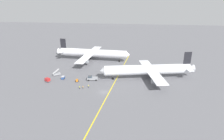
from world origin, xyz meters
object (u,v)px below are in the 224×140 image
object	(u,v)px
gse_stair_truck_yellow	(57,74)
ground_crew_marshaller_foreground	(80,87)
gse_container_dolly_flat	(47,80)
gse_baggage_cart_near_cluster	(63,78)
airliner_being_pushed	(148,70)
airliner_at_gate_left	(93,53)
gse_gpu_cart_small	(77,80)
pushback_tug	(92,78)
ground_crew_ramp_agent_by_cones	(83,87)
ground_crew_wing_walker_right	(89,86)

from	to	relation	value
gse_stair_truck_yellow	ground_crew_marshaller_foreground	world-z (taller)	gse_stair_truck_yellow
gse_container_dolly_flat	gse_baggage_cart_near_cluster	xyz separation A→B (m)	(7.26, 5.06, -0.31)
gse_baggage_cart_near_cluster	ground_crew_marshaller_foreground	distance (m)	17.89
airliner_being_pushed	gse_baggage_cart_near_cluster	xyz separation A→B (m)	(-49.70, -8.65, -4.66)
gse_stair_truck_yellow	airliner_being_pushed	bearing A→B (deg)	3.71
airliner_at_gate_left	gse_stair_truck_yellow	xyz separation A→B (m)	(-14.60, -34.10, -4.82)
gse_gpu_cart_small	gse_stair_truck_yellow	world-z (taller)	gse_stair_truck_yellow
airliner_at_gate_left	gse_gpu_cart_small	world-z (taller)	airliner_at_gate_left
pushback_tug	gse_baggage_cart_near_cluster	distance (m)	17.50
gse_gpu_cart_small	gse_baggage_cart_near_cluster	size ratio (longest dim) A/B	0.86
pushback_tug	ground_crew_marshaller_foreground	distance (m)	12.96
airliner_at_gate_left	ground_crew_marshaller_foreground	size ratio (longest dim) A/B	33.98
airliner_at_gate_left	ground_crew_ramp_agent_by_cones	xyz separation A→B (m)	(7.32, -49.95, -5.01)
gse_container_dolly_flat	gse_baggage_cart_near_cluster	world-z (taller)	gse_container_dolly_flat
ground_crew_ramp_agent_by_cones	ground_crew_marshaller_foreground	size ratio (longest dim) A/B	0.96
airliner_at_gate_left	gse_baggage_cart_near_cluster	xyz separation A→B (m)	(-8.26, -39.11, -4.99)
gse_gpu_cart_small	gse_container_dolly_flat	bearing A→B (deg)	-171.07
gse_container_dolly_flat	ground_crew_ramp_agent_by_cones	world-z (taller)	gse_container_dolly_flat
gse_gpu_cart_small	airliner_being_pushed	bearing A→B (deg)	15.40
gse_gpu_cart_small	gse_baggage_cart_near_cluster	bearing A→B (deg)	165.54
airliner_at_gate_left	ground_crew_marshaller_foreground	xyz separation A→B (m)	(5.62, -50.40, -4.97)
airliner_being_pushed	gse_container_dolly_flat	size ratio (longest dim) A/B	14.49
airliner_at_gate_left	gse_stair_truck_yellow	distance (m)	37.41
pushback_tug	ground_crew_wing_walker_right	size ratio (longest dim) A/B	5.59
airliner_at_gate_left	gse_baggage_cart_near_cluster	distance (m)	40.28
gse_container_dolly_flat	ground_crew_marshaller_foreground	bearing A→B (deg)	-16.40
ground_crew_wing_walker_right	ground_crew_ramp_agent_by_cones	size ratio (longest dim) A/B	1.04
gse_container_dolly_flat	pushback_tug	bearing A→B (deg)	14.15
gse_baggage_cart_near_cluster	ground_crew_wing_walker_right	xyz separation A→B (m)	(18.19, -9.29, 0.02)
airliner_at_gate_left	airliner_being_pushed	xyz separation A→B (m)	(41.44, -30.47, -0.33)
pushback_tug	ground_crew_wing_walker_right	distance (m)	10.49
ground_crew_ramp_agent_by_cones	gse_container_dolly_flat	bearing A→B (deg)	165.81
gse_container_dolly_flat	ground_crew_wing_walker_right	size ratio (longest dim) A/B	2.29
gse_stair_truck_yellow	ground_crew_ramp_agent_by_cones	distance (m)	27.06
gse_gpu_cart_small	gse_baggage_cart_near_cluster	xyz separation A→B (m)	(-9.45, 2.44, 0.07)
airliner_being_pushed	gse_container_dolly_flat	bearing A→B (deg)	-166.47
gse_gpu_cart_small	gse_stair_truck_yellow	bearing A→B (deg)	154.76
gse_container_dolly_flat	ground_crew_marshaller_foreground	xyz separation A→B (m)	(21.14, -6.22, -0.29)
gse_stair_truck_yellow	ground_crew_marshaller_foreground	size ratio (longest dim) A/B	2.75
airliner_being_pushed	ground_crew_ramp_agent_by_cones	xyz separation A→B (m)	(-34.12, -19.49, -4.68)
gse_gpu_cart_small	ground_crew_ramp_agent_by_cones	xyz separation A→B (m)	(6.13, -8.40, 0.05)
ground_crew_marshaller_foreground	ground_crew_wing_walker_right	bearing A→B (deg)	24.78
gse_stair_truck_yellow	gse_baggage_cart_near_cluster	size ratio (longest dim) A/B	1.62
gse_gpu_cart_small	ground_crew_marshaller_foreground	size ratio (longest dim) A/B	1.45
airliner_being_pushed	ground_crew_ramp_agent_by_cones	bearing A→B (deg)	-150.27
gse_gpu_cart_small	gse_container_dolly_flat	world-z (taller)	gse_container_dolly_flat
gse_container_dolly_flat	ground_crew_wing_walker_right	xyz separation A→B (m)	(25.46, -4.23, -0.29)
airliner_being_pushed	gse_stair_truck_yellow	bearing A→B (deg)	-176.29
gse_baggage_cart_near_cluster	gse_gpu_cart_small	bearing A→B (deg)	-14.46
pushback_tug	gse_container_dolly_flat	distance (m)	25.49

